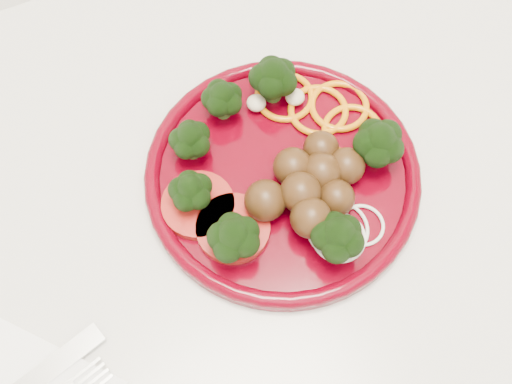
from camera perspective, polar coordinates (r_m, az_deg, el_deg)
name	(u,v)px	position (r m, az deg, el deg)	size (l,w,h in m)	color
plate	(281,172)	(0.55, 2.21, 1.82)	(0.24, 0.24, 0.05)	#49000B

